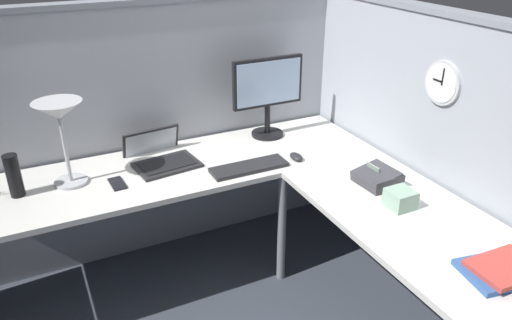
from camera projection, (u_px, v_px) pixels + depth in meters
name	position (u px, v px, depth m)	size (l,w,h in m)	color
ground_plane	(269.00, 301.00, 2.81)	(6.80, 6.80, 0.00)	#383D47
cubicle_wall_back	(153.00, 131.00, 3.02)	(2.57, 0.12, 1.58)	#999EA8
cubicle_wall_right	(440.00, 166.00, 2.59)	(0.12, 2.37, 1.58)	#999EA8
desk	(249.00, 217.00, 2.44)	(2.35, 2.15, 0.73)	silver
monitor	(268.00, 91.00, 3.00)	(0.46, 0.20, 0.50)	black
laptop	(160.00, 156.00, 2.79)	(0.38, 0.42, 0.22)	#232326
keyboard	(249.00, 167.00, 2.70)	(0.43, 0.14, 0.02)	#232326
computer_mouse	(296.00, 157.00, 2.80)	(0.06, 0.10, 0.03)	#232326
desk_lamp_dome	(59.00, 118.00, 2.40)	(0.24, 0.24, 0.44)	#B7BABF
cell_phone	(117.00, 184.00, 2.54)	(0.07, 0.14, 0.01)	black
thermos_flask	(14.00, 176.00, 2.39)	(0.07, 0.07, 0.22)	black
office_phone	(378.00, 178.00, 2.52)	(0.20, 0.21, 0.11)	#38383D
book_stack	(502.00, 270.00, 1.88)	(0.31, 0.26, 0.04)	#335999
tissue_box	(400.00, 199.00, 2.32)	(0.12, 0.12, 0.09)	#8CAD99
wall_clock	(443.00, 83.00, 2.39)	(0.04, 0.22, 0.22)	#B7BABF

